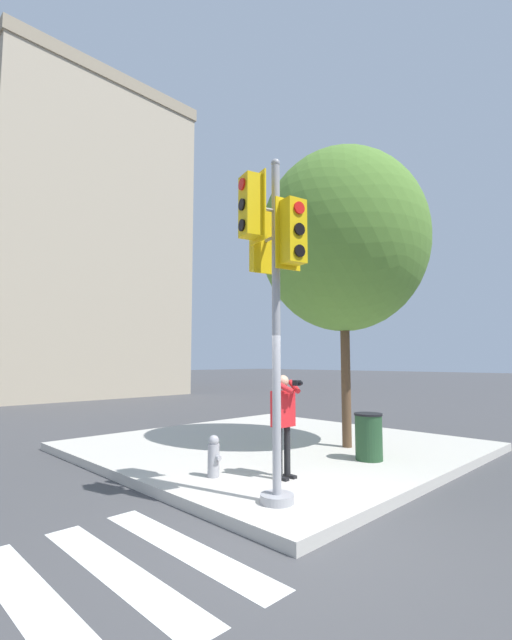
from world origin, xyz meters
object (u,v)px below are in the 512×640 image
(person_photographer, at_px, (284,416))
(street_tree, at_px, (343,240))
(trash_bin, at_px, (369,436))
(traffic_signal_pole, at_px, (271,268))
(fire_hydrant, at_px, (214,456))

(person_photographer, distance_m, street_tree, 4.89)
(street_tree, bearing_deg, trash_bin, -127.31)
(traffic_signal_pole, height_order, person_photographer, traffic_signal_pole)
(person_photographer, xyz_separation_m, trash_bin, (2.20, -0.31, -0.58))
(street_tree, bearing_deg, traffic_signal_pole, -160.32)
(person_photographer, distance_m, trash_bin, 2.30)
(traffic_signal_pole, xyz_separation_m, person_photographer, (1.10, 0.74, -2.27))
(fire_hydrant, bearing_deg, trash_bin, -21.94)
(traffic_signal_pole, bearing_deg, trash_bin, 7.43)
(fire_hydrant, relative_size, trash_bin, 0.76)
(fire_hydrant, bearing_deg, traffic_signal_pole, -100.53)
(trash_bin, bearing_deg, fire_hydrant, 158.06)
(street_tree, height_order, fire_hydrant, street_tree)
(street_tree, xyz_separation_m, trash_bin, (-0.78, -1.03, -4.38))
(traffic_signal_pole, relative_size, street_tree, 0.71)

